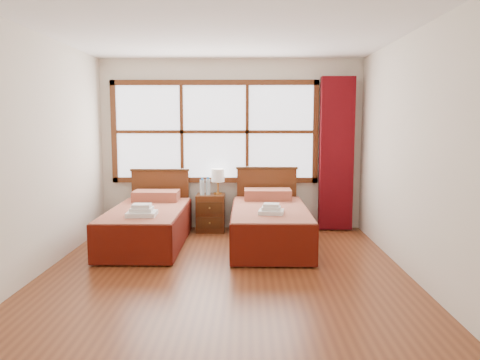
{
  "coord_description": "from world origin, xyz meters",
  "views": [
    {
      "loc": [
        0.24,
        -4.96,
        1.64
      ],
      "look_at": [
        0.16,
        0.7,
        0.94
      ],
      "focal_mm": 35.0,
      "sensor_mm": 36.0,
      "label": 1
    }
  ],
  "objects": [
    {
      "name": "curtain",
      "position": [
        1.6,
        2.11,
        1.17
      ],
      "size": [
        0.5,
        0.16,
        2.3
      ],
      "primitive_type": "cube",
      "color": "#62090F",
      "rests_on": "wall_back"
    },
    {
      "name": "wall_left",
      "position": [
        -2.0,
        0.0,
        1.3
      ],
      "size": [
        0.0,
        4.5,
        4.5
      ],
      "primitive_type": "plane",
      "rotation": [
        1.57,
        0.0,
        1.57
      ],
      "color": "silver",
      "rests_on": "floor"
    },
    {
      "name": "wall_back",
      "position": [
        0.0,
        2.25,
        1.3
      ],
      "size": [
        4.0,
        0.0,
        4.0
      ],
      "primitive_type": "plane",
      "rotation": [
        1.57,
        0.0,
        0.0
      ],
      "color": "silver",
      "rests_on": "floor"
    },
    {
      "name": "bed_right",
      "position": [
        0.55,
        1.2,
        0.3
      ],
      "size": [
        1.0,
        2.02,
        0.97
      ],
      "color": "#3E210C",
      "rests_on": "floor"
    },
    {
      "name": "wall_right",
      "position": [
        2.0,
        0.0,
        1.3
      ],
      "size": [
        0.0,
        4.5,
        4.5
      ],
      "primitive_type": "plane",
      "rotation": [
        1.57,
        0.0,
        -1.57
      ],
      "color": "silver",
      "rests_on": "floor"
    },
    {
      "name": "lamp",
      "position": [
        -0.19,
        2.06,
        0.83
      ],
      "size": [
        0.2,
        0.2,
        0.38
      ],
      "color": "gold",
      "rests_on": "nightstand"
    },
    {
      "name": "towels_right",
      "position": [
        0.55,
        0.73,
        0.57
      ],
      "size": [
        0.34,
        0.3,
        0.13
      ],
      "rotation": [
        0.0,
        0.0,
        -0.13
      ],
      "color": "white",
      "rests_on": "bed_right"
    },
    {
      "name": "bed_left",
      "position": [
        -1.09,
        1.2,
        0.29
      ],
      "size": [
        0.97,
        1.99,
        0.94
      ],
      "color": "#3E210C",
      "rests_on": "floor"
    },
    {
      "name": "bottle_far",
      "position": [
        -0.34,
        1.96,
        0.69
      ],
      "size": [
        0.07,
        0.07,
        0.27
      ],
      "color": "silver",
      "rests_on": "nightstand"
    },
    {
      "name": "bottle_near",
      "position": [
        -0.42,
        1.95,
        0.68
      ],
      "size": [
        0.07,
        0.07,
        0.26
      ],
      "color": "silver",
      "rests_on": "nightstand"
    },
    {
      "name": "towels_left",
      "position": [
        -1.04,
        0.66,
        0.56
      ],
      "size": [
        0.36,
        0.32,
        0.15
      ],
      "rotation": [
        0.0,
        0.0,
        0.03
      ],
      "color": "white",
      "rests_on": "bed_left"
    },
    {
      "name": "nightstand",
      "position": [
        -0.3,
        1.99,
        0.28
      ],
      "size": [
        0.42,
        0.42,
        0.56
      ],
      "color": "#572A13",
      "rests_on": "floor"
    },
    {
      "name": "window",
      "position": [
        -0.25,
        2.21,
        1.5
      ],
      "size": [
        3.16,
        0.06,
        1.56
      ],
      "color": "white",
      "rests_on": "wall_back"
    },
    {
      "name": "ceiling",
      "position": [
        0.0,
        0.0,
        2.6
      ],
      "size": [
        4.5,
        4.5,
        0.0
      ],
      "primitive_type": "plane",
      "rotation": [
        3.14,
        0.0,
        0.0
      ],
      "color": "white",
      "rests_on": "wall_back"
    },
    {
      "name": "floor",
      "position": [
        0.0,
        0.0,
        0.0
      ],
      "size": [
        4.5,
        4.5,
        0.0
      ],
      "primitive_type": "plane",
      "color": "brown",
      "rests_on": "ground"
    }
  ]
}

